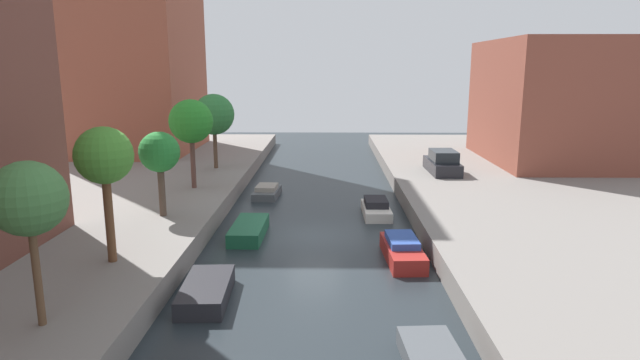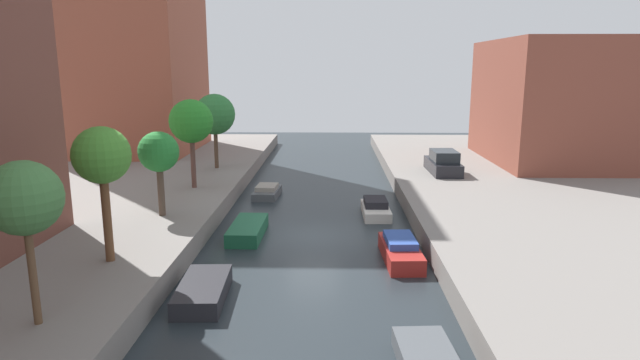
# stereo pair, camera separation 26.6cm
# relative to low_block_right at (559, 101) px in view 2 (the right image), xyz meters

# --- Properties ---
(ground_plane) EXTENTS (84.00, 84.00, 0.00)m
(ground_plane) POSITION_rel_low_block_right_xyz_m (-18.00, -16.04, -5.54)
(ground_plane) COLOR #232B30
(quay_left) EXTENTS (20.00, 64.00, 1.00)m
(quay_left) POSITION_rel_low_block_right_xyz_m (-33.00, -16.04, -5.04)
(quay_left) COLOR gray
(quay_left) RESTS_ON ground_plane
(quay_right) EXTENTS (20.00, 64.00, 1.00)m
(quay_right) POSITION_rel_low_block_right_xyz_m (-3.00, -16.04, -5.04)
(quay_right) COLOR gray
(quay_right) RESTS_ON ground_plane
(low_block_right) EXTENTS (10.00, 13.07, 9.08)m
(low_block_right) POSITION_rel_low_block_right_xyz_m (0.00, 0.00, 0.00)
(low_block_right) COLOR brown
(low_block_right) RESTS_ON quay_right
(street_tree_1) EXTENTS (2.04, 2.04, 4.67)m
(street_tree_1) POSITION_rel_low_block_right_xyz_m (-25.38, -27.19, -0.93)
(street_tree_1) COLOR brown
(street_tree_1) RESTS_ON quay_left
(street_tree_2) EXTENTS (2.07, 2.07, 5.03)m
(street_tree_2) POSITION_rel_low_block_right_xyz_m (-25.38, -22.20, -0.63)
(street_tree_2) COLOR brown
(street_tree_2) RESTS_ON quay_left
(street_tree_3) EXTENTS (1.94, 1.94, 4.11)m
(street_tree_3) POSITION_rel_low_block_right_xyz_m (-25.38, -15.98, -1.47)
(street_tree_3) COLOR #4F3E32
(street_tree_3) RESTS_ON quay_left
(street_tree_4) EXTENTS (2.56, 2.56, 5.26)m
(street_tree_4) POSITION_rel_low_block_right_xyz_m (-25.38, -9.86, -0.60)
(street_tree_4) COLOR brown
(street_tree_4) RESTS_ON quay_left
(street_tree_5) EXTENTS (2.86, 2.86, 5.26)m
(street_tree_5) POSITION_rel_low_block_right_xyz_m (-25.38, -3.50, -0.74)
(street_tree_5) COLOR #4E3B2C
(street_tree_5) RESTS_ON quay_left
(parked_car) EXTENTS (1.87, 4.47, 1.57)m
(parked_car) POSITION_rel_low_block_right_xyz_m (-9.53, -4.95, -3.89)
(parked_car) COLOR black
(parked_car) RESTS_ON quay_right
(moored_boat_left_2) EXTENTS (1.75, 3.57, 0.66)m
(moored_boat_left_2) POSITION_rel_low_block_right_xyz_m (-21.65, -23.36, -5.21)
(moored_boat_left_2) COLOR #232328
(moored_boat_left_2) RESTS_ON ground_plane
(moored_boat_left_3) EXTENTS (1.57, 3.86, 0.66)m
(moored_boat_left_3) POSITION_rel_low_block_right_xyz_m (-21.20, -16.12, -5.21)
(moored_boat_left_3) COLOR #195638
(moored_boat_left_3) RESTS_ON ground_plane
(moored_boat_left_4) EXTENTS (1.65, 3.13, 0.76)m
(moored_boat_left_4) POSITION_rel_low_block_right_xyz_m (-21.24, -7.98, -5.22)
(moored_boat_left_4) COLOR #4C5156
(moored_boat_left_4) RESTS_ON ground_plane
(moored_boat_right_2) EXTENTS (1.59, 3.86, 0.98)m
(moored_boat_right_2) POSITION_rel_low_block_right_xyz_m (-14.17, -19.24, -5.12)
(moored_boat_right_2) COLOR maroon
(moored_boat_right_2) RESTS_ON ground_plane
(moored_boat_right_3) EXTENTS (1.50, 3.41, 0.92)m
(moored_boat_right_3) POSITION_rel_low_block_right_xyz_m (-14.68, -12.19, -5.16)
(moored_boat_right_3) COLOR beige
(moored_boat_right_3) RESTS_ON ground_plane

